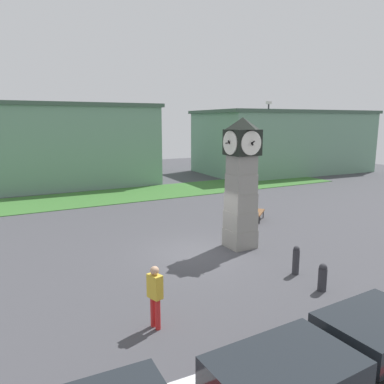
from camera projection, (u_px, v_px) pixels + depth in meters
ground_plane at (197, 253)px, 15.49m from camera, size 71.74×71.74×0.00m
clock_tower at (241, 181)px, 15.70m from camera, size 1.54×1.63×5.52m
bollard_near_tower at (323, 277)px, 11.93m from camera, size 0.28×0.28×0.92m
bollard_mid_row at (296, 260)px, 13.23m from camera, size 0.24×0.24×1.04m
car_by_building at (381, 344)px, 7.85m from camera, size 4.14×2.02×1.47m
bench at (256, 211)px, 20.42m from camera, size 1.54×1.46×0.90m
pedestrian_crossing_lot at (155, 293)px, 9.68m from camera, size 0.34×0.45×1.71m
street_lamp_far_side at (268, 136)px, 33.62m from camera, size 0.50×0.24×7.08m
warehouse_blue_far at (59, 144)px, 32.42m from camera, size 15.87×10.88×6.77m
storefront_low_left at (283, 141)px, 40.03m from camera, size 18.30×10.63×6.41m
grass_verge_far at (83, 199)px, 26.03m from camera, size 43.04×5.50×0.04m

